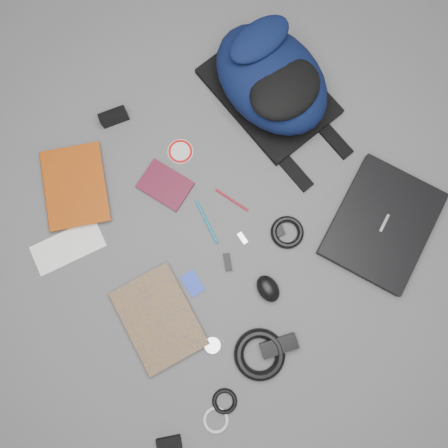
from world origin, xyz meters
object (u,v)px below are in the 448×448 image
textbook_red (44,192)px  dvd_case (165,185)px  backpack (271,79)px  comic_book (129,335)px  laptop (382,224)px  compact_camera (114,117)px  mouse (268,289)px  power_brick (279,346)px

textbook_red → dvd_case: size_ratio=1.69×
textbook_red → backpack: bearing=14.6°
textbook_red → comic_book: 0.54m
laptop → textbook_red: bearing=113.1°
compact_camera → mouse: 0.77m
backpack → comic_book: size_ratio=1.64×
laptop → dvd_case: 0.72m
backpack → dvd_case: size_ratio=2.93×
backpack → textbook_red: (-0.82, 0.12, -0.08)m
backpack → comic_book: bearing=-158.2°
backpack → compact_camera: backpack is taller
backpack → textbook_red: bearing=166.4°
textbook_red → mouse: size_ratio=3.03×
backpack → mouse: backpack is taller
comic_book → dvd_case: (0.35, 0.35, -0.00)m
mouse → power_brick: bearing=-111.6°
laptop → power_brick: bearing=166.8°
backpack → power_brick: backpack is taller
comic_book → compact_camera: (0.34, 0.64, 0.01)m
laptop → power_brick: size_ratio=3.24×
textbook_red → power_brick: size_ratio=2.37×
backpack → power_brick: (-0.45, -0.72, -0.08)m
dvd_case → mouse: 0.48m
laptop → compact_camera: compact_camera is taller
comic_book → textbook_red: bearing=94.1°
laptop → mouse: 0.43m
dvd_case → compact_camera: size_ratio=1.74×
laptop → mouse: size_ratio=4.14×
compact_camera → power_brick: 0.93m
textbook_red → comic_book: size_ratio=0.94×
laptop → dvd_case: bearing=108.0°
backpack → laptop: (0.04, -0.59, -0.08)m
power_brick → backpack: bearing=74.1°
comic_book → compact_camera: size_ratio=3.11×
dvd_case → power_brick: (0.02, -0.63, 0.01)m
backpack → mouse: bearing=-130.4°
comic_book → mouse: size_ratio=3.21×
power_brick → mouse: bearing=83.3°
backpack → compact_camera: 0.54m
backpack → comic_book: 0.94m
comic_book → power_brick: (0.37, -0.29, 0.00)m
dvd_case → mouse: mouse is taller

